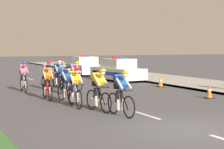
{
  "coord_description": "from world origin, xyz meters",
  "views": [
    {
      "loc": [
        -6.59,
        -8.57,
        2.29
      ],
      "look_at": [
        0.52,
        6.23,
        1.1
      ],
      "focal_mm": 62.25,
      "sensor_mm": 36.0,
      "label": 1
    }
  ],
  "objects_px": {
    "cyclist_eleventh": "(61,71)",
    "traffic_cone_mid": "(161,81)",
    "cyclist_sixth": "(66,78)",
    "police_car_second": "(85,66)",
    "cyclist_third": "(75,87)",
    "cyclist_eighth": "(24,76)",
    "cyclist_second": "(99,89)",
    "cyclist_ninth": "(58,74)",
    "cyclist_lead": "(121,92)",
    "cyclist_fourth": "(66,83)",
    "cyclist_tenth": "(47,75)",
    "police_car_nearest": "(118,71)",
    "cyclist_seventh": "(75,76)",
    "traffic_cone_near": "(209,91)",
    "cyclist_fifth": "(47,82)"
  },
  "relations": [
    {
      "from": "cyclist_third",
      "to": "cyclist_ninth",
      "type": "relative_size",
      "value": 1.0
    },
    {
      "from": "traffic_cone_near",
      "to": "cyclist_ninth",
      "type": "bearing_deg",
      "value": 123.54
    },
    {
      "from": "cyclist_sixth",
      "to": "police_car_nearest",
      "type": "height_order",
      "value": "police_car_nearest"
    },
    {
      "from": "cyclist_eleventh",
      "to": "police_car_nearest",
      "type": "distance_m",
      "value": 4.07
    },
    {
      "from": "cyclist_eleventh",
      "to": "cyclist_sixth",
      "type": "bearing_deg",
      "value": -105.75
    },
    {
      "from": "cyclist_lead",
      "to": "cyclist_third",
      "type": "bearing_deg",
      "value": 106.82
    },
    {
      "from": "cyclist_sixth",
      "to": "police_car_second",
      "type": "height_order",
      "value": "police_car_second"
    },
    {
      "from": "cyclist_ninth",
      "to": "cyclist_tenth",
      "type": "height_order",
      "value": "same"
    },
    {
      "from": "cyclist_eighth",
      "to": "police_car_second",
      "type": "relative_size",
      "value": 0.38
    },
    {
      "from": "cyclist_fourth",
      "to": "cyclist_fifth",
      "type": "relative_size",
      "value": 1.0
    },
    {
      "from": "cyclist_sixth",
      "to": "cyclist_eighth",
      "type": "xyz_separation_m",
      "value": [
        -1.55,
        2.03,
        0.0
      ]
    },
    {
      "from": "cyclist_lead",
      "to": "police_car_second",
      "type": "height_order",
      "value": "police_car_second"
    },
    {
      "from": "cyclist_ninth",
      "to": "cyclist_eleventh",
      "type": "distance_m",
      "value": 2.39
    },
    {
      "from": "cyclist_third",
      "to": "cyclist_fourth",
      "type": "distance_m",
      "value": 1.51
    },
    {
      "from": "cyclist_seventh",
      "to": "cyclist_third",
      "type": "bearing_deg",
      "value": -110.07
    },
    {
      "from": "cyclist_third",
      "to": "police_car_second",
      "type": "distance_m",
      "value": 16.68
    },
    {
      "from": "cyclist_lead",
      "to": "cyclist_seventh",
      "type": "relative_size",
      "value": 1.0
    },
    {
      "from": "cyclist_eleventh",
      "to": "traffic_cone_mid",
      "type": "distance_m",
      "value": 6.17
    },
    {
      "from": "cyclist_second",
      "to": "cyclist_fifth",
      "type": "height_order",
      "value": "same"
    },
    {
      "from": "traffic_cone_mid",
      "to": "cyclist_tenth",
      "type": "bearing_deg",
      "value": 167.49
    },
    {
      "from": "cyclist_second",
      "to": "police_car_second",
      "type": "xyz_separation_m",
      "value": [
        6.06,
        16.61,
        -0.11
      ]
    },
    {
      "from": "cyclist_eighth",
      "to": "traffic_cone_near",
      "type": "distance_m",
      "value": 9.12
    },
    {
      "from": "cyclist_second",
      "to": "police_car_second",
      "type": "bearing_deg",
      "value": 69.96
    },
    {
      "from": "cyclist_fourth",
      "to": "cyclist_tenth",
      "type": "height_order",
      "value": "same"
    },
    {
      "from": "cyclist_lead",
      "to": "cyclist_eleventh",
      "type": "relative_size",
      "value": 1.0
    },
    {
      "from": "cyclist_tenth",
      "to": "traffic_cone_mid",
      "type": "height_order",
      "value": "cyclist_tenth"
    },
    {
      "from": "cyclist_seventh",
      "to": "cyclist_ninth",
      "type": "xyz_separation_m",
      "value": [
        -0.37,
        1.63,
        0.0
      ]
    },
    {
      "from": "police_car_second",
      "to": "cyclist_eighth",
      "type": "bearing_deg",
      "value": -126.66
    },
    {
      "from": "cyclist_second",
      "to": "cyclist_eighth",
      "type": "distance_m",
      "value": 7.17
    },
    {
      "from": "cyclist_third",
      "to": "cyclist_eighth",
      "type": "height_order",
      "value": "same"
    },
    {
      "from": "cyclist_third",
      "to": "cyclist_fifth",
      "type": "height_order",
      "value": "same"
    },
    {
      "from": "cyclist_sixth",
      "to": "police_car_nearest",
      "type": "relative_size",
      "value": 0.38
    },
    {
      "from": "cyclist_fourth",
      "to": "cyclist_eleventh",
      "type": "relative_size",
      "value": 1.0
    },
    {
      "from": "cyclist_ninth",
      "to": "cyclist_eleventh",
      "type": "xyz_separation_m",
      "value": [
        0.9,
        2.21,
        0.0
      ]
    },
    {
      "from": "cyclist_second",
      "to": "traffic_cone_mid",
      "type": "bearing_deg",
      "value": 43.16
    },
    {
      "from": "cyclist_second",
      "to": "cyclist_sixth",
      "type": "relative_size",
      "value": 1.0
    },
    {
      "from": "cyclist_fifth",
      "to": "cyclist_eighth",
      "type": "xyz_separation_m",
      "value": [
        -0.23,
        3.43,
        0.0
      ]
    },
    {
      "from": "cyclist_fourth",
      "to": "traffic_cone_mid",
      "type": "xyz_separation_m",
      "value": [
        6.78,
        3.36,
        -0.48
      ]
    },
    {
      "from": "cyclist_fifth",
      "to": "traffic_cone_mid",
      "type": "xyz_separation_m",
      "value": [
        7.3,
        2.44,
        -0.48
      ]
    },
    {
      "from": "cyclist_fourth",
      "to": "cyclist_ninth",
      "type": "xyz_separation_m",
      "value": [
        1.37,
        5.34,
        0.0
      ]
    },
    {
      "from": "cyclist_second",
      "to": "traffic_cone_mid",
      "type": "distance_m",
      "value": 8.94
    },
    {
      "from": "cyclist_fifth",
      "to": "cyclist_tenth",
      "type": "height_order",
      "value": "same"
    },
    {
      "from": "traffic_cone_near",
      "to": "traffic_cone_mid",
      "type": "distance_m",
      "value": 5.12
    },
    {
      "from": "cyclist_tenth",
      "to": "traffic_cone_mid",
      "type": "distance_m",
      "value": 6.36
    },
    {
      "from": "cyclist_third",
      "to": "cyclist_eleventh",
      "type": "height_order",
      "value": "same"
    },
    {
      "from": "cyclist_lead",
      "to": "cyclist_second",
      "type": "xyz_separation_m",
      "value": [
        -0.3,
        1.15,
        0.0
      ]
    },
    {
      "from": "cyclist_second",
      "to": "traffic_cone_mid",
      "type": "relative_size",
      "value": 2.68
    },
    {
      "from": "cyclist_ninth",
      "to": "cyclist_seventh",
      "type": "bearing_deg",
      "value": -77.06
    },
    {
      "from": "police_car_nearest",
      "to": "traffic_cone_mid",
      "type": "xyz_separation_m",
      "value": [
        0.45,
        -4.57,
        -0.37
      ]
    },
    {
      "from": "cyclist_eleventh",
      "to": "police_car_nearest",
      "type": "xyz_separation_m",
      "value": [
        4.06,
        0.38,
        -0.11
      ]
    }
  ]
}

